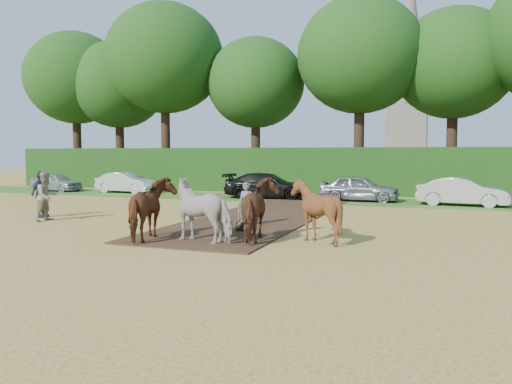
# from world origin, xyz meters

# --- Properties ---
(ground) EXTENTS (120.00, 120.00, 0.00)m
(ground) POSITION_xyz_m (0.00, 0.00, 0.00)
(ground) COLOR gold
(ground) RESTS_ON ground
(earth_strip) EXTENTS (4.50, 17.00, 0.05)m
(earth_strip) POSITION_xyz_m (1.50, 7.00, 0.03)
(earth_strip) COLOR #472D1C
(earth_strip) RESTS_ON ground
(grass_verge) EXTENTS (50.00, 5.00, 0.03)m
(grass_verge) POSITION_xyz_m (0.00, 14.00, 0.01)
(grass_verge) COLOR #38601E
(grass_verge) RESTS_ON ground
(hedgerow) EXTENTS (46.00, 1.60, 3.00)m
(hedgerow) POSITION_xyz_m (0.00, 18.50, 1.50)
(hedgerow) COLOR #14380F
(hedgerow) RESTS_ON ground
(spectator_near) EXTENTS (0.87, 1.04, 1.93)m
(spectator_near) POSITION_xyz_m (-6.03, 1.89, 0.97)
(spectator_near) COLOR #C2B699
(spectator_near) RESTS_ON ground
(spectator_far) EXTENTS (0.64, 1.19, 1.93)m
(spectator_far) POSITION_xyz_m (-7.01, 2.63, 0.96)
(spectator_far) COLOR #272734
(spectator_far) RESTS_ON ground
(plough_team) EXTENTS (6.42, 5.26, 1.92)m
(plough_team) POSITION_xyz_m (2.58, 0.37, 0.95)
(plough_team) COLOR brown
(plough_team) RESTS_ON ground
(parked_cars) EXTENTS (30.11, 2.70, 1.48)m
(parked_cars) POSITION_xyz_m (-1.91, 13.95, 0.71)
(parked_cars) COLOR #B5B7BD
(parked_cars) RESTS_ON ground
(treeline) EXTENTS (48.70, 10.60, 14.21)m
(treeline) POSITION_xyz_m (-1.69, 21.69, 8.97)
(treeline) COLOR #382616
(treeline) RESTS_ON ground
(church) EXTENTS (5.20, 5.20, 27.00)m
(church) POSITION_xyz_m (4.00, 55.00, 13.73)
(church) COLOR slate
(church) RESTS_ON ground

